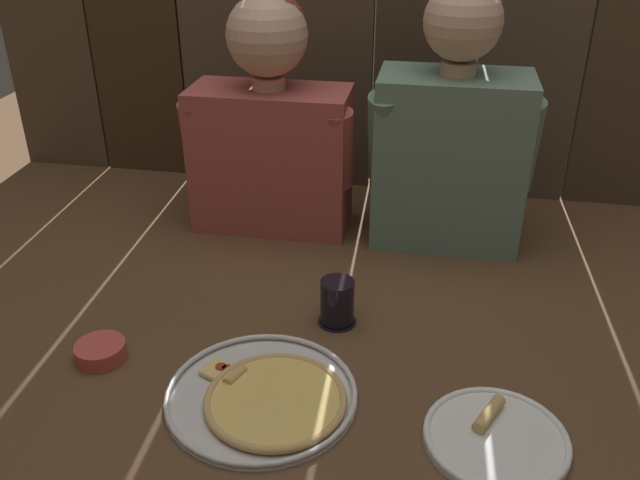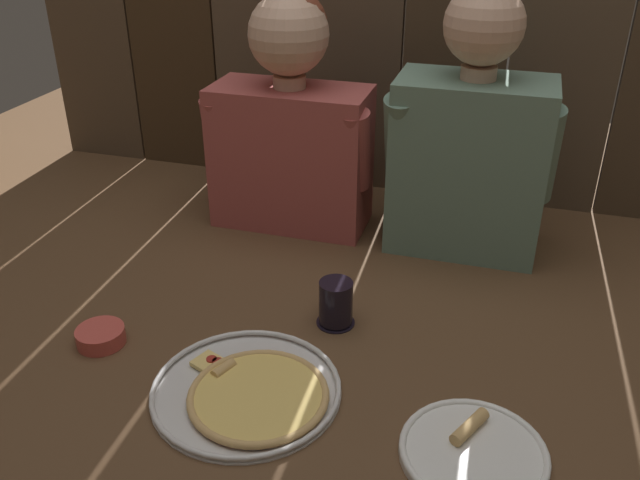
{
  "view_description": "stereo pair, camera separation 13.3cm",
  "coord_description": "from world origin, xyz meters",
  "px_view_note": "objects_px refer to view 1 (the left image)",
  "views": [
    {
      "loc": [
        0.18,
        -1.05,
        0.82
      ],
      "look_at": [
        -0.02,
        0.1,
        0.18
      ],
      "focal_mm": 37.87,
      "sensor_mm": 36.0,
      "label": 1
    },
    {
      "loc": [
        0.31,
        -1.02,
        0.82
      ],
      "look_at": [
        -0.02,
        0.1,
        0.18
      ],
      "focal_mm": 37.87,
      "sensor_mm": 36.0,
      "label": 2
    }
  ],
  "objects_px": {
    "dipping_bowl": "(100,351)",
    "diner_right": "(453,129)",
    "pizza_tray": "(267,396)",
    "drinking_glass": "(337,302)",
    "diner_left": "(270,121)",
    "dinner_plate": "(496,437)"
  },
  "relations": [
    {
      "from": "drinking_glass",
      "to": "diner_left",
      "type": "height_order",
      "value": "diner_left"
    },
    {
      "from": "dipping_bowl",
      "to": "diner_right",
      "type": "distance_m",
      "value": 0.92
    },
    {
      "from": "dinner_plate",
      "to": "diner_left",
      "type": "height_order",
      "value": "diner_left"
    },
    {
      "from": "drinking_glass",
      "to": "dipping_bowl",
      "type": "bearing_deg",
      "value": -155.0
    },
    {
      "from": "dinner_plate",
      "to": "diner_left",
      "type": "bearing_deg",
      "value": 127.66
    },
    {
      "from": "dipping_bowl",
      "to": "diner_right",
      "type": "bearing_deg",
      "value": 44.24
    },
    {
      "from": "drinking_glass",
      "to": "dipping_bowl",
      "type": "xyz_separation_m",
      "value": [
        -0.43,
        -0.2,
        -0.03
      ]
    },
    {
      "from": "drinking_glass",
      "to": "dipping_bowl",
      "type": "relative_size",
      "value": 1.03
    },
    {
      "from": "drinking_glass",
      "to": "diner_left",
      "type": "relative_size",
      "value": 0.17
    },
    {
      "from": "pizza_tray",
      "to": "diner_right",
      "type": "distance_m",
      "value": 0.79
    },
    {
      "from": "pizza_tray",
      "to": "dinner_plate",
      "type": "xyz_separation_m",
      "value": [
        0.39,
        -0.03,
        -0.0
      ]
    },
    {
      "from": "drinking_glass",
      "to": "diner_right",
      "type": "height_order",
      "value": "diner_right"
    },
    {
      "from": "drinking_glass",
      "to": "diner_right",
      "type": "bearing_deg",
      "value": 63.63
    },
    {
      "from": "diner_right",
      "to": "drinking_glass",
      "type": "bearing_deg",
      "value": -116.37
    },
    {
      "from": "dipping_bowl",
      "to": "diner_right",
      "type": "relative_size",
      "value": 0.15
    },
    {
      "from": "pizza_tray",
      "to": "diner_right",
      "type": "xyz_separation_m",
      "value": [
        0.29,
        0.67,
        0.28
      ]
    },
    {
      "from": "pizza_tray",
      "to": "diner_right",
      "type": "height_order",
      "value": "diner_right"
    },
    {
      "from": "dinner_plate",
      "to": "dipping_bowl",
      "type": "bearing_deg",
      "value": 173.18
    },
    {
      "from": "drinking_glass",
      "to": "pizza_tray",
      "type": "bearing_deg",
      "value": -108.17
    },
    {
      "from": "pizza_tray",
      "to": "dipping_bowl",
      "type": "distance_m",
      "value": 0.35
    },
    {
      "from": "dinner_plate",
      "to": "diner_left",
      "type": "relative_size",
      "value": 0.4
    },
    {
      "from": "dinner_plate",
      "to": "diner_right",
      "type": "distance_m",
      "value": 0.76
    }
  ]
}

